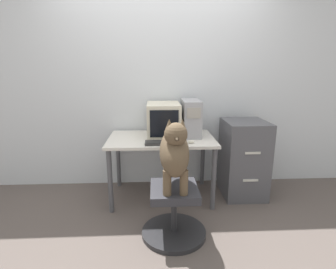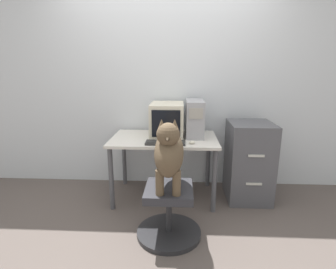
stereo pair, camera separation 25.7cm
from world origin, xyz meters
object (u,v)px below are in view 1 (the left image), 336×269
(crt_monitor, at_px, (163,119))
(filing_cabinet, at_px, (243,158))
(keyboard, at_px, (165,143))
(pc_tower, at_px, (191,118))
(office_chair, at_px, (174,213))
(dog, at_px, (174,151))

(crt_monitor, xyz_separation_m, filing_cabinet, (0.92, -0.08, -0.45))
(crt_monitor, distance_m, keyboard, 0.40)
(pc_tower, distance_m, keyboard, 0.51)
(filing_cabinet, bearing_deg, keyboard, -163.23)
(office_chair, height_order, dog, dog)
(crt_monitor, xyz_separation_m, pc_tower, (0.31, -0.01, 0.02))
(filing_cabinet, bearing_deg, dog, -138.30)
(crt_monitor, xyz_separation_m, keyboard, (0.00, -0.36, -0.17))
(pc_tower, xyz_separation_m, keyboard, (-0.31, -0.35, -0.19))
(pc_tower, bearing_deg, filing_cabinet, -7.25)
(crt_monitor, relative_size, filing_cabinet, 0.55)
(keyboard, xyz_separation_m, filing_cabinet, (0.92, 0.28, -0.28))
(pc_tower, relative_size, office_chair, 0.76)
(keyboard, xyz_separation_m, dog, (0.06, -0.49, 0.06))
(crt_monitor, relative_size, dog, 0.79)
(crt_monitor, bearing_deg, pc_tower, -1.05)
(dog, height_order, filing_cabinet, dog)
(pc_tower, xyz_separation_m, filing_cabinet, (0.61, -0.08, -0.47))
(pc_tower, bearing_deg, dog, -106.42)
(keyboard, distance_m, dog, 0.50)
(crt_monitor, xyz_separation_m, office_chair, (0.06, -0.84, -0.68))
(office_chair, bearing_deg, pc_tower, 73.43)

